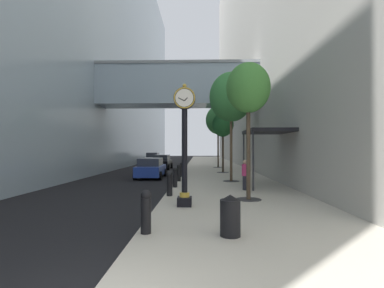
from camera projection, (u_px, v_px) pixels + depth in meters
The scene contains 20 objects.
ground_plane at pixel (184, 170), 30.73m from camera, with size 110.00×110.00×0.00m, color black.
sidewalk_right at pixel (214, 167), 33.64m from camera, with size 6.79×80.00×0.14m, color beige.
building_block_left at pixel (87, 29), 34.22m from camera, with size 23.49×80.00×33.46m.
building_block_right at pixel (281, 1), 33.69m from camera, with size 9.00×80.00×39.47m.
street_clock at pixel (185, 139), 11.01m from camera, with size 0.84×0.55×4.73m.
bollard_nearest at pixel (146, 210), 7.48m from camera, with size 0.29×0.29×1.14m.
bollard_third at pixel (170, 183), 13.32m from camera, with size 0.29×0.29×1.14m.
bollard_fourth at pixel (175, 177), 16.24m from camera, with size 0.29×0.29×1.14m.
bollard_fifth at pixel (179, 172), 19.16m from camera, with size 0.29×0.29×1.14m.
bollard_sixth at pixel (182, 169), 22.09m from camera, with size 0.29×0.29×1.14m.
street_tree_near at pixel (248, 89), 12.41m from camera, with size 1.90×1.90×5.96m.
street_tree_mid_near at pixel (231, 97), 19.23m from camera, with size 2.91×2.91×7.35m.
street_tree_mid_far at pixel (223, 125), 26.01m from camera, with size 1.94×1.94×5.49m.
street_tree_far at pixel (218, 120), 32.83m from camera, with size 2.84×2.84×7.08m.
trash_bin at pixel (230, 215), 7.25m from camera, with size 0.53×0.53×1.05m.
pedestrian_walking at pixel (245, 174), 15.16m from camera, with size 0.49×0.52×1.60m.
storefront_awning at pixel (267, 132), 16.51m from camera, with size 2.40×3.60×3.30m.
car_white_near at pixel (153, 159), 41.57m from camera, with size 2.01×4.28×1.69m.
car_blue_mid at pixel (151, 168), 22.43m from camera, with size 2.11×4.16×1.58m.
car_black_far at pixel (162, 162), 31.71m from camera, with size 2.08×4.13×1.62m.
Camera 1 is at (1.68, -3.73, 2.38)m, focal length 26.71 mm.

